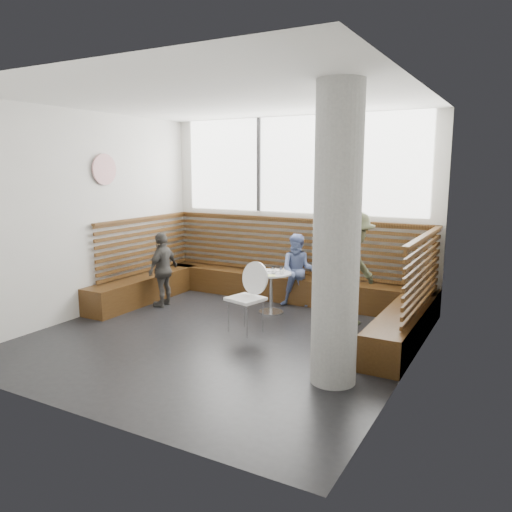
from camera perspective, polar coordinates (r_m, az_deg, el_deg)
The scene contains 15 objects.
room at distance 6.67m, azimuth -4.14°, elevation 3.78°, with size 5.00×5.00×3.20m.
booth at distance 8.39m, azimuth 2.55°, elevation -3.18°, with size 5.00×2.50×1.44m.
concrete_column at distance 5.31m, azimuth 9.21°, elevation 2.04°, with size 0.50×0.50×3.20m, color gray.
wall_art at distance 8.50m, azimuth -16.95°, elevation 9.45°, with size 0.50×0.50×0.03m, color white.
cafe_table at distance 8.06m, azimuth 1.75°, elevation -3.21°, with size 0.65×0.65×0.67m.
cafe_chair at distance 7.15m, azimuth -0.88°, elevation -4.01°, with size 0.48×0.47×1.00m.
adult_man at distance 7.46m, azimuth 10.95°, elevation -1.49°, with size 1.11×0.64×1.72m, color #464C32.
child_back at distance 8.41m, azimuth 4.85°, elevation -1.68°, with size 0.60×0.47×1.24m, color #6779B2.
child_left at distance 8.59m, azimuth -10.58°, elevation -1.51°, with size 0.74×0.31×1.26m, color #484541.
plate_near at distance 8.15m, azimuth 1.30°, elevation -1.64°, with size 0.20×0.20×0.01m, color white.
plate_far at distance 8.13m, azimuth 2.68°, elevation -1.67°, with size 0.22×0.22×0.02m, color white.
glass_left at distance 8.05m, azimuth 0.22°, elevation -1.42°, with size 0.07×0.07×0.11m, color white.
glass_mid at distance 7.95m, azimuth 2.04°, elevation -1.58°, with size 0.07×0.07×0.11m, color white.
glass_right at distance 7.90m, azimuth 2.98°, elevation -1.67°, with size 0.07×0.07×0.11m, color white.
menu_card at distance 7.78m, azimuth 1.51°, elevation -2.24°, with size 0.19×0.13×0.00m, color #A5C64C.
Camera 1 is at (3.61, -5.55, 2.33)m, focal length 35.00 mm.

